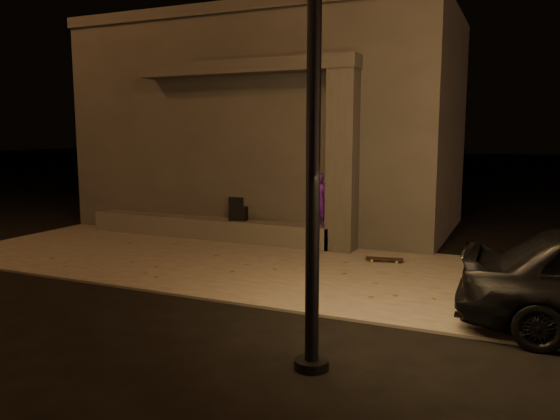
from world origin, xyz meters
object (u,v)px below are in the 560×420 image
at_px(column, 343,162).
at_px(skateboard, 384,259).
at_px(skateboarder, 319,200).
at_px(backpack, 238,212).

xyz_separation_m(column, skateboard, (1.06, -0.71, -1.74)).
height_order(skateboarder, backpack, skateboarder).
height_order(backpack, skateboard, backpack).
bearing_deg(skateboarder, skateboard, 153.55).
distance_m(backpack, skateboard, 3.55).
distance_m(skateboarder, skateboard, 1.95).
bearing_deg(skateboarder, column, 178.03).
bearing_deg(backpack, skateboard, -22.58).
relative_size(column, skateboard, 5.15).
xyz_separation_m(column, backpack, (-2.38, 0.00, -1.17)).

